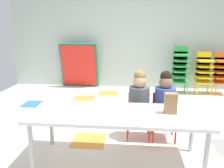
{
  "coord_description": "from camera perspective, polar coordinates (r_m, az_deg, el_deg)",
  "views": [
    {
      "loc": [
        0.12,
        -3.16,
        1.46
      ],
      "look_at": [
        -0.13,
        -0.62,
        0.82
      ],
      "focal_mm": 36.85,
      "sensor_mm": 36.0,
      "label": 1
    }
  ],
  "objects": [
    {
      "name": "paper_plate_near_edge",
      "position": [
        2.63,
        -5.41,
        -5.7
      ],
      "size": [
        0.18,
        0.18,
        0.01
      ],
      "primitive_type": "cylinder",
      "color": "white",
      "rests_on": "craft_table"
    },
    {
      "name": "donut_powdered_on_plate",
      "position": [
        2.62,
        -5.42,
        -5.31
      ],
      "size": [
        0.1,
        0.1,
        0.03
      ],
      "primitive_type": "torus",
      "color": "white",
      "rests_on": "craft_table"
    },
    {
      "name": "craft_table",
      "position": [
        2.48,
        1.47,
        -8.12
      ],
      "size": [
        1.88,
        0.69,
        0.57
      ],
      "color": "white",
      "rests_on": "ground_plane"
    },
    {
      "name": "seated_child_near_camera",
      "position": [
        3.01,
        6.75,
        -3.56
      ],
      "size": [
        0.32,
        0.31,
        0.92
      ],
      "color": "red",
      "rests_on": "ground_plane"
    },
    {
      "name": "back_wall",
      "position": [
        5.61,
        4.5,
        12.72
      ],
      "size": [
        5.82,
        0.1,
        2.67
      ],
      "primitive_type": "cube",
      "color": "#B2C1B7",
      "rests_on": "ground_plane"
    },
    {
      "name": "paper_bag_brown",
      "position": [
        2.49,
        14.32,
        -4.65
      ],
      "size": [
        0.13,
        0.09,
        0.22
      ],
      "primitive_type": "cube",
      "color": "#9E754C",
      "rests_on": "craft_table"
    },
    {
      "name": "kid_chair_green_stack",
      "position": [
        5.34,
        16.63,
        3.96
      ],
      "size": [
        0.32,
        0.3,
        1.04
      ],
      "color": "green",
      "rests_on": "ground_plane"
    },
    {
      "name": "folded_activity_table",
      "position": [
        5.65,
        -8.18,
        4.52
      ],
      "size": [
        0.9,
        0.29,
        1.09
      ],
      "color": "#19724C",
      "rests_on": "ground_plane"
    },
    {
      "name": "seated_child_middle_seat",
      "position": [
        3.03,
        12.98,
        -3.68
      ],
      "size": [
        0.34,
        0.34,
        0.92
      ],
      "color": "red",
      "rests_on": "ground_plane"
    },
    {
      "name": "kid_chair_yellow_stack",
      "position": [
        5.47,
        21.86,
        3.12
      ],
      "size": [
        0.32,
        0.3,
        0.92
      ],
      "color": "yellow",
      "rests_on": "ground_plane"
    },
    {
      "name": "kid_chair_orange_stack",
      "position": [
        5.59,
        25.6,
        2.96
      ],
      "size": [
        0.32,
        0.3,
        0.92
      ],
      "color": "orange",
      "rests_on": "ground_plane"
    },
    {
      "name": "ground_plane",
      "position": [
        3.49,
        3.19,
        -10.85
      ],
      "size": [
        5.82,
        4.9,
        0.02
      ],
      "color": "silver"
    }
  ]
}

